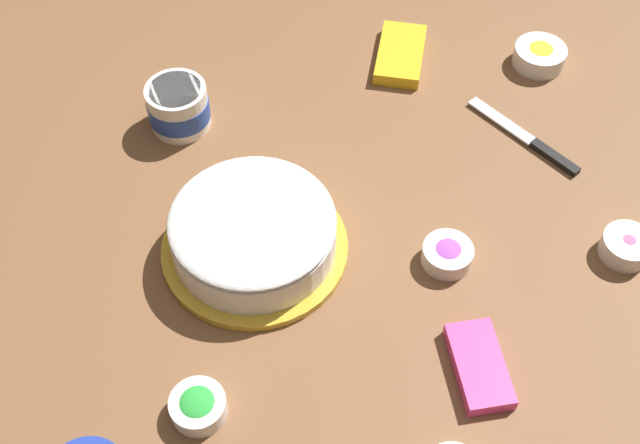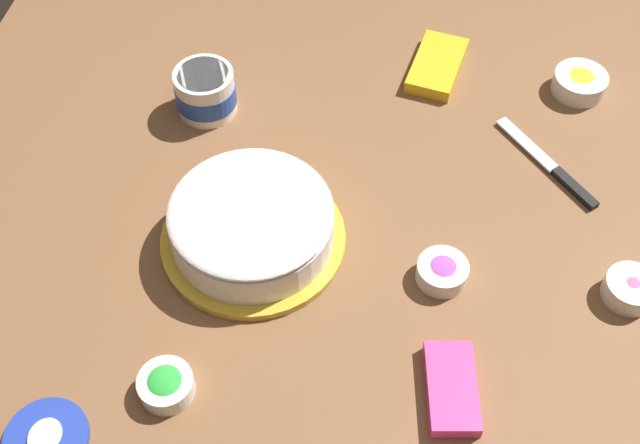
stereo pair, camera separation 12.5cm
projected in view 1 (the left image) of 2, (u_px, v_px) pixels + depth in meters
ground_plane at (354, 227)px, 1.29m from camera, size 1.54×1.54×0.00m
frosted_cake at (253, 234)px, 1.22m from camera, size 0.29×0.29×0.10m
frosting_tub at (178, 106)px, 1.39m from camera, size 0.11×0.11×0.08m
spreading_knife at (532, 142)px, 1.39m from camera, size 0.19×0.17×0.01m
sprinkle_bowl_green at (198, 406)px, 1.08m from camera, size 0.08×0.08×0.04m
sprinkle_bowl_pink at (626, 246)px, 1.24m from camera, size 0.08×0.08×0.04m
sprinkle_bowl_rainbow at (447, 254)px, 1.23m from camera, size 0.08×0.08×0.03m
sprinkle_bowl_yellow at (540, 55)px, 1.50m from camera, size 0.10×0.10×0.04m
candy_box_lower at (479, 366)px, 1.12m from camera, size 0.14×0.09×0.02m
candy_box_upper at (400, 54)px, 1.52m from camera, size 0.17×0.11×0.02m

